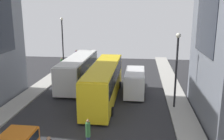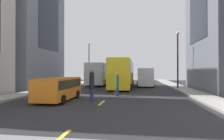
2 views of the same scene
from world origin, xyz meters
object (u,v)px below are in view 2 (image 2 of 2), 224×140
object	(u,v)px
car_orange_0	(59,87)
pedestrian_crossing_mid	(97,75)
delivery_van_white	(145,76)
pedestrian_waiting_curb	(88,76)
city_bus_white	(102,72)
pedestrian_crossing_near	(92,84)
streetcar_yellow	(123,72)
pedestrian_walking_far	(117,84)

from	to	relation	value
car_orange_0	pedestrian_crossing_mid	xyz separation A→B (m)	(-3.66, 29.36, 0.28)
delivery_van_white	car_orange_0	bearing A→B (deg)	-115.60
pedestrian_crossing_mid	pedestrian_waiting_curb	bearing A→B (deg)	97.12
city_bus_white	pedestrian_crossing_near	xyz separation A→B (m)	(2.72, -17.26, -0.79)
city_bus_white	delivery_van_white	size ratio (longest dim) A/B	2.13
city_bus_white	delivery_van_white	xyz separation A→B (m)	(6.94, -3.08, -0.49)
delivery_van_white	streetcar_yellow	bearing A→B (deg)	-146.61
streetcar_yellow	pedestrian_walking_far	xyz separation A→B (m)	(0.28, -9.17, -1.07)
car_orange_0	pedestrian_waiting_curb	xyz separation A→B (m)	(-4.09, 22.70, 0.19)
delivery_van_white	pedestrian_waiting_curb	distance (m)	13.85
pedestrian_walking_far	pedestrian_crossing_mid	bearing A→B (deg)	171.27
pedestrian_walking_far	pedestrian_waiting_curb	bearing A→B (deg)	177.36
pedestrian_crossing_mid	pedestrian_walking_far	bearing A→B (deg)	116.99
city_bus_white	pedestrian_crossing_mid	world-z (taller)	city_bus_white
city_bus_white	streetcar_yellow	world-z (taller)	streetcar_yellow
pedestrian_crossing_mid	pedestrian_crossing_near	xyz separation A→B (m)	(6.18, -29.45, -0.05)
streetcar_yellow	pedestrian_crossing_mid	size ratio (longest dim) A/B	6.04
streetcar_yellow	pedestrian_walking_far	distance (m)	9.24
pedestrian_crossing_mid	pedestrian_crossing_near	distance (m)	30.10
streetcar_yellow	pedestrian_walking_far	world-z (taller)	streetcar_yellow
city_bus_white	pedestrian_crossing_mid	size ratio (longest dim) A/B	5.62
streetcar_yellow	pedestrian_crossing_near	bearing A→B (deg)	-95.70
streetcar_yellow	city_bus_white	bearing A→B (deg)	127.79
delivery_van_white	pedestrian_walking_far	xyz separation A→B (m)	(-2.73, -11.16, -0.46)
delivery_van_white	car_orange_0	size ratio (longest dim) A/B	1.17
car_orange_0	pedestrian_walking_far	bearing A→B (deg)	36.07
delivery_van_white	pedestrian_crossing_near	size ratio (longest dim) A/B	2.41
pedestrian_waiting_curb	pedestrian_crossing_near	xyz separation A→B (m)	(6.61, -22.80, 0.04)
pedestrian_crossing_mid	pedestrian_crossing_near	size ratio (longest dim) A/B	0.91
delivery_van_white	pedestrian_walking_far	bearing A→B (deg)	-103.76
car_orange_0	pedestrian_crossing_mid	world-z (taller)	pedestrian_crossing_mid
streetcar_yellow	car_orange_0	distance (m)	12.71
city_bus_white	car_orange_0	xyz separation A→B (m)	(0.20, -17.17, -1.02)
streetcar_yellow	car_orange_0	bearing A→B (deg)	-107.16
delivery_van_white	pedestrian_crossing_near	distance (m)	14.79
pedestrian_waiting_curb	pedestrian_crossing_mid	bearing A→B (deg)	-105.11
pedestrian_crossing_near	car_orange_0	bearing A→B (deg)	143.84
delivery_van_white	pedestrian_crossing_mid	xyz separation A→B (m)	(-10.41, 15.28, -0.25)
streetcar_yellow	delivery_van_white	size ratio (longest dim) A/B	2.28
pedestrian_crossing_near	city_bus_white	bearing A→B (deg)	64.87
city_bus_white	pedestrian_crossing_mid	bearing A→B (deg)	105.87
city_bus_white	pedestrian_walking_far	xyz separation A→B (m)	(4.21, -14.24, -0.95)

